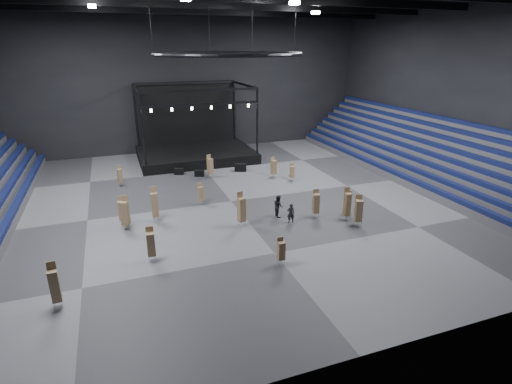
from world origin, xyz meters
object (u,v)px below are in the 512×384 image
object	(u,v)px
crew_member	(278,206)
chair_stack_9	(274,167)
chair_stack_6	(55,285)
chair_stack_7	(241,209)
chair_stack_14	(151,244)
man_center	(291,213)
chair_stack_15	(210,166)
flight_case_mid	(199,173)
chair_stack_11	(359,210)
chair_stack_0	(316,203)
chair_stack_12	(122,210)
flight_case_left	(179,171)
chair_stack_10	(281,250)
chair_stack_3	(201,193)
chair_stack_4	(155,204)
chair_stack_8	(347,204)
chair_stack_2	(125,213)
chair_stack_5	(120,176)
chair_stack_1	(348,203)
flight_case_right	(240,167)
chair_stack_13	(292,171)

from	to	relation	value
crew_member	chair_stack_9	bearing A→B (deg)	-18.67
chair_stack_6	chair_stack_7	world-z (taller)	chair_stack_7
chair_stack_14	man_center	world-z (taller)	chair_stack_14
chair_stack_15	flight_case_mid	bearing A→B (deg)	114.72
chair_stack_11	chair_stack_0	bearing A→B (deg)	148.64
chair_stack_12	flight_case_left	bearing A→B (deg)	67.67
flight_case_mid	chair_stack_10	size ratio (longest dim) A/B	0.53
chair_stack_3	chair_stack_4	xyz separation A→B (m)	(-4.31, -2.32, 0.43)
flight_case_mid	crew_member	bearing A→B (deg)	-73.44
flight_case_mid	chair_stack_3	xyz separation A→B (m)	(-1.66, -8.32, 0.75)
chair_stack_8	chair_stack_2	bearing A→B (deg)	167.93
chair_stack_2	chair_stack_7	distance (m)	9.05
flight_case_mid	chair_stack_7	size ratio (longest dim) A/B	0.35
chair_stack_0	chair_stack_5	xyz separation A→B (m)	(-15.11, 13.93, -0.16)
chair_stack_1	chair_stack_5	xyz separation A→B (m)	(-17.88, 14.55, -0.01)
flight_case_mid	chair_stack_1	xyz separation A→B (m)	(9.56, -14.99, 0.79)
chair_stack_2	chair_stack_12	world-z (taller)	chair_stack_2
flight_case_right	chair_stack_13	xyz separation A→B (m)	(4.12, -5.15, 0.58)
flight_case_left	chair_stack_11	distance (m)	21.66
chair_stack_13	chair_stack_9	bearing A→B (deg)	142.66
chair_stack_9	chair_stack_14	world-z (taller)	chair_stack_14
chair_stack_6	chair_stack_13	bearing A→B (deg)	32.30
chair_stack_11	chair_stack_14	xyz separation A→B (m)	(-16.15, -0.01, -0.08)
chair_stack_5	chair_stack_8	world-z (taller)	chair_stack_8
flight_case_right	chair_stack_3	bearing A→B (deg)	-127.35
chair_stack_9	man_center	size ratio (longest dim) A/B	1.38
chair_stack_1	chair_stack_3	bearing A→B (deg)	172.78
chair_stack_7	chair_stack_10	size ratio (longest dim) A/B	1.51
chair_stack_0	chair_stack_10	xyz separation A→B (m)	(-5.80, -6.07, -0.25)
flight_case_right	chair_stack_13	distance (m)	6.63
chair_stack_4	flight_case_left	bearing A→B (deg)	73.90
chair_stack_11	crew_member	xyz separation A→B (m)	(-5.24, 3.96, -0.43)
chair_stack_4	crew_member	bearing A→B (deg)	-12.15
chair_stack_4	man_center	world-z (taller)	chair_stack_4
chair_stack_2	man_center	xyz separation A→B (m)	(12.69, -3.24, -0.61)
chair_stack_10	man_center	xyz separation A→B (m)	(3.38, 5.78, -0.20)
chair_stack_0	chair_stack_4	world-z (taller)	chair_stack_4
chair_stack_7	chair_stack_13	size ratio (longest dim) A/B	1.53
chair_stack_11	man_center	size ratio (longest dim) A/B	1.59
chair_stack_5	chair_stack_14	xyz separation A→B (m)	(1.32, -16.64, 0.18)
chair_stack_2	chair_stack_1	bearing A→B (deg)	13.64
chair_stack_7	chair_stack_8	size ratio (longest dim) A/B	1.02
chair_stack_4	chair_stack_6	bearing A→B (deg)	-121.62
flight_case_left	chair_stack_1	size ratio (longest dim) A/B	0.48
chair_stack_9	chair_stack_0	bearing A→B (deg)	-117.90
chair_stack_1	chair_stack_13	world-z (taller)	chair_stack_1
flight_case_mid	man_center	world-z (taller)	man_center
chair_stack_3	crew_member	world-z (taller)	chair_stack_3
chair_stack_0	chair_stack_8	world-z (taller)	chair_stack_8
flight_case_mid	chair_stack_9	world-z (taller)	chair_stack_9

